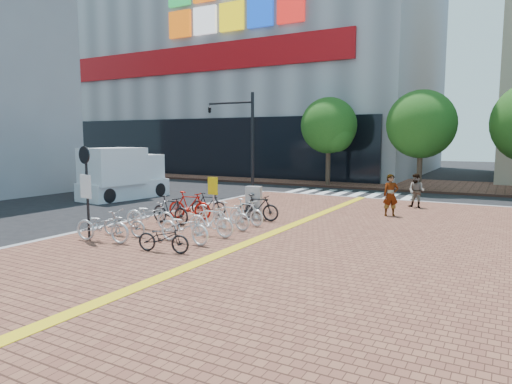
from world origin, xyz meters
The scene contains 27 objects.
ground centered at (0.00, 0.00, 0.00)m, with size 120.00×120.00×0.00m, color black.
sidewalk centered at (3.00, -5.00, 0.07)m, with size 14.00×34.00×0.15m, color brown.
tactile_strip centered at (2.00, -5.00, 0.16)m, with size 0.40×34.00×0.01m, color yellow.
kerb_north centered at (3.00, 12.00, 0.08)m, with size 14.00×0.25×0.15m, color gray.
far_sidewalk centered at (0.00, 21.00, 0.07)m, with size 70.00×8.00×0.15m, color brown.
department_store centered at (-15.99, 31.95, 13.98)m, with size 36.00×24.27×28.00m.
crosswalk centered at (0.50, 14.00, 0.01)m, with size 7.50×4.00×0.01m.
street_trees centered at (5.04, 17.45, 4.10)m, with size 16.20×4.60×6.35m.
bike_0 centered at (-2.00, -2.42, 0.67)m, with size 0.69×1.97×1.03m, color silver.
bike_1 centered at (-2.05, -1.47, 0.58)m, with size 0.57×1.63×0.86m, color #A8A9AD.
bike_2 centered at (-2.10, -0.19, 0.66)m, with size 0.68×1.96×1.03m, color silver.
bike_3 centered at (-2.09, 0.91, 0.68)m, with size 0.50×1.77×1.07m, color black.
bike_4 centered at (-2.08, 2.07, 0.70)m, with size 0.52×1.85×1.11m, color #AF150C.
bike_5 centered at (-1.96, 3.19, 0.62)m, with size 0.44×1.57×0.95m, color black.
bike_6 centered at (0.49, -2.51, 0.57)m, with size 0.55×1.59×0.83m, color black.
bike_7 centered at (0.30, -1.32, 0.65)m, with size 0.67×1.91×1.01m, color white.
bike_8 centered at (0.46, -0.14, 0.67)m, with size 0.49×1.73×1.04m, color white.
bike_9 centered at (0.44, 1.12, 0.63)m, with size 0.45×1.61×0.97m, color silver.
bike_10 centered at (0.47, 2.13, 0.64)m, with size 0.46×1.63×0.98m, color white.
bike_11 centered at (0.40, 3.16, 0.66)m, with size 0.48×1.71×1.03m, color black.
pedestrian_a centered at (4.69, 6.72, 1.02)m, with size 0.63×0.41×1.73m, color gray.
pedestrian_b centered at (5.21, 9.57, 0.93)m, with size 0.76×0.59×1.57m, color #4A525E.
utility_box centered at (0.08, 3.42, 0.80)m, with size 0.59×0.43×1.30m, color #A6A6AA.
yellow_sign centered at (-1.55, 2.94, 1.28)m, with size 0.44×0.11×1.63m.
notice_sign centered at (-2.59, -2.48, 2.02)m, with size 0.55×0.16×2.96m.
traffic_light_pole centered at (-4.81, 9.63, 4.06)m, with size 3.04×1.17×5.66m.
box_truck centered at (-9.91, 6.25, 1.33)m, with size 2.66×5.10×2.83m.
Camera 1 is at (8.88, -12.22, 3.36)m, focal length 32.00 mm.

